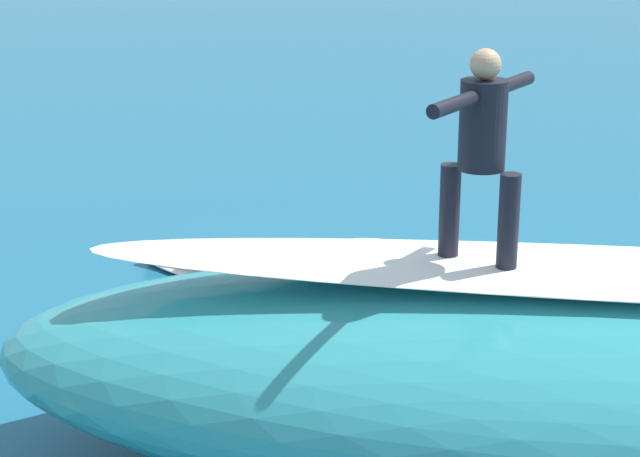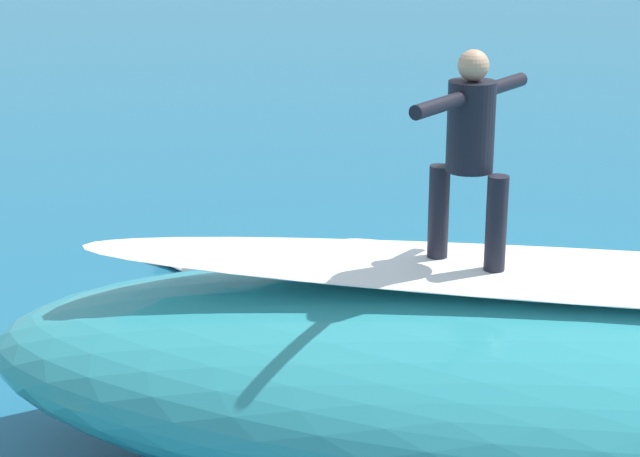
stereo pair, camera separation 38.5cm
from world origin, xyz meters
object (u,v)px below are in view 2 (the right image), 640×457
object	(u,v)px
surfboard_riding	(465,269)
surfer_paddling	(219,257)
surfboard_paddling	(228,274)
surfer_riding	(470,143)

from	to	relation	value
surfboard_riding	surfer_paddling	size ratio (longest dim) A/B	1.64
surfboard_paddling	surfer_paddling	bearing A→B (deg)	-180.00
surfboard_riding	surfer_riding	size ratio (longest dim) A/B	1.42
surfboard_paddling	surfer_paddling	size ratio (longest dim) A/B	1.64
surfboard_riding	surfboard_paddling	xyz separation A→B (m)	(1.63, -4.27, -1.55)
surfboard_paddling	surfer_paddling	distance (m)	0.21
surfboard_riding	surfer_paddling	world-z (taller)	surfboard_riding
surfer_riding	surfer_paddling	size ratio (longest dim) A/B	1.16
surfboard_riding	surfer_paddling	xyz separation A→B (m)	(1.72, -4.35, -1.39)
surfboard_paddling	surfer_paddling	xyz separation A→B (m)	(0.09, -0.08, 0.17)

